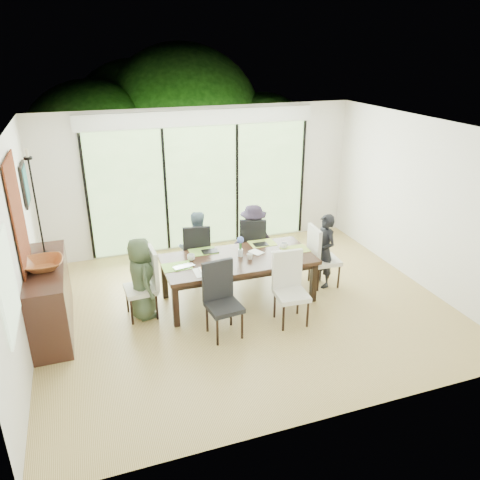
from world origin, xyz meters
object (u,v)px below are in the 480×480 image
object	(u,v)px
chair_near_left	(224,302)
cup_a	(191,257)
laptop	(185,268)
vase	(240,253)
chair_far_left	(196,251)
cup_c	(284,246)
person_left_end	(141,278)
person_far_left	(197,247)
chair_near_right	(292,290)
table_top	(238,259)
chair_far_right	(253,244)
chair_right_end	(325,256)
cup_b	(250,256)
person_right_end	(324,251)
person_far_right	(253,239)
sideboard	(50,297)
bowl	(43,264)
chair_left_end	(140,284)

from	to	relation	value
chair_near_left	cup_a	bearing A→B (deg)	94.43
laptop	vase	bearing A→B (deg)	-2.88
chair_far_left	cup_c	size ratio (longest dim) A/B	8.87
person_left_end	person_far_left	size ratio (longest dim) A/B	1.00
chair_near_right	person_far_left	world-z (taller)	person_far_left
table_top	chair_far_right	distance (m)	1.03
table_top	chair_far_left	xyz separation A→B (m)	(-0.45, 0.85, -0.16)
vase	cup_c	bearing A→B (deg)	3.81
chair_right_end	chair_far_left	bearing A→B (deg)	69.98
chair_near_right	cup_b	distance (m)	0.88
person_left_end	person_far_left	xyz separation A→B (m)	(1.03, 0.83, 0.00)
person_right_end	cup_c	world-z (taller)	person_right_end
person_far_left	vase	size ratio (longest dim) A/B	10.75
person_right_end	person_far_right	world-z (taller)	same
person_left_end	laptop	world-z (taller)	person_left_end
cup_c	person_right_end	bearing A→B (deg)	-8.37
chair_near_left	sideboard	xyz separation A→B (m)	(-2.23, 0.95, -0.04)
cup_b	cup_c	distance (m)	0.68
bowl	sideboard	bearing A→B (deg)	90.00
chair_near_right	cup_c	bearing A→B (deg)	76.17
person_right_end	cup_b	size ratio (longest dim) A/B	12.90
person_left_end	laptop	xyz separation A→B (m)	(0.63, -0.10, 0.11)
vase	cup_c	distance (m)	0.75
cup_b	sideboard	xyz separation A→B (m)	(-2.88, 0.18, -0.27)
chair_right_end	person_far_right	size ratio (longest dim) A/B	0.85
laptop	bowl	bearing A→B (deg)	165.09
chair_far_left	chair_near_right	distance (m)	1.96
chair_far_left	cup_a	world-z (taller)	chair_far_left
vase	chair_near_left	bearing A→B (deg)	-120.87
person_left_end	laptop	size ratio (longest dim) A/B	3.91
person_right_end	sideboard	bearing A→B (deg)	-97.61
vase	cup_b	distance (m)	0.18
laptop	person_far_left	bearing A→B (deg)	54.39
cup_a	bowl	distance (m)	2.05
chair_right_end	sideboard	distance (m)	4.23
vase	cup_c	size ratio (longest dim) A/B	0.97
person_left_end	sideboard	xyz separation A→B (m)	(-1.25, 0.08, -0.13)
chair_left_end	person_far_left	world-z (taller)	person_far_left
person_right_end	laptop	distance (m)	2.33
person_far_left	cup_a	xyz separation A→B (m)	(-0.25, -0.68, 0.15)
table_top	bowl	bearing A→B (deg)	-179.67
chair_near_left	person_left_end	size ratio (longest dim) A/B	0.85
chair_far_right	vase	bearing A→B (deg)	77.85
chair_left_end	chair_right_end	bearing A→B (deg)	86.66
person_left_end	cup_c	bearing A→B (deg)	-95.97
chair_far_left	cup_b	world-z (taller)	chair_far_left
table_top	person_right_end	size ratio (longest dim) A/B	1.86
chair_far_right	chair_left_end	bearing A→B (deg)	42.38
chair_far_right	chair_near_left	world-z (taller)	same
chair_right_end	cup_b	size ratio (longest dim) A/B	11.00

